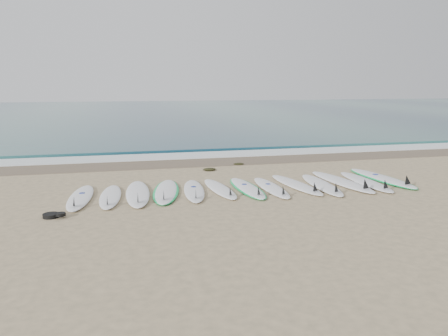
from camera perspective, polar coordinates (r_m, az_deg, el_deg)
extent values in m
plane|color=tan|center=(11.24, 2.81, -2.76)|extent=(120.00, 120.00, 0.00)
cube|color=#225159|center=(43.16, -9.62, 7.24)|extent=(120.00, 55.00, 0.03)
cube|color=brown|center=(15.13, -1.60, 0.82)|extent=(120.00, 1.80, 0.01)
cube|color=silver|center=(16.48, -2.62, 1.70)|extent=(120.00, 1.40, 0.04)
cube|color=#225159|center=(17.93, -3.55, 2.54)|extent=(120.00, 1.00, 0.10)
ellipsoid|color=white|center=(10.79, -18.22, -3.64)|extent=(0.68, 2.50, 0.08)
cone|color=black|center=(9.89, -19.01, -4.13)|extent=(0.23, 0.28, 0.26)
cylinder|color=navy|center=(11.01, -18.06, -3.13)|extent=(0.15, 0.15, 0.01)
ellipsoid|color=white|center=(10.69, -14.61, -3.59)|extent=(0.62, 2.35, 0.08)
cone|color=black|center=(9.84, -15.00, -4.05)|extent=(0.21, 0.26, 0.25)
ellipsoid|color=white|center=(10.82, -11.20, -3.24)|extent=(0.67, 2.74, 0.09)
cone|color=black|center=(9.82, -11.19, -3.73)|extent=(0.24, 0.30, 0.29)
ellipsoid|color=white|center=(10.93, -7.57, -3.00)|extent=(0.95, 2.63, 0.08)
ellipsoid|color=#05C758|center=(10.93, -7.57, -3.03)|extent=(1.04, 2.66, 0.06)
cone|color=black|center=(9.98, -7.88, -3.45)|extent=(0.26, 0.31, 0.27)
ellipsoid|color=white|center=(10.93, -3.95, -2.94)|extent=(0.78, 2.45, 0.08)
cone|color=black|center=(10.05, -3.70, -3.35)|extent=(0.23, 0.28, 0.26)
cylinder|color=navy|center=(11.15, -4.01, -2.45)|extent=(0.15, 0.15, 0.01)
ellipsoid|color=white|center=(11.10, -0.59, -2.70)|extent=(0.65, 2.34, 0.07)
cone|color=black|center=(10.29, 0.82, -3.03)|extent=(0.21, 0.26, 0.25)
ellipsoid|color=white|center=(11.20, 3.03, -2.59)|extent=(0.55, 2.44, 0.08)
ellipsoid|color=#05C758|center=(11.20, 3.03, -2.62)|extent=(0.63, 2.46, 0.06)
cone|color=black|center=(10.34, 4.53, -2.93)|extent=(0.21, 0.26, 0.26)
cylinder|color=navy|center=(11.40, 2.67, -2.13)|extent=(0.14, 0.14, 0.01)
ellipsoid|color=white|center=(11.28, 6.14, -2.54)|extent=(0.52, 2.41, 0.08)
cone|color=black|center=(10.45, 7.74, -2.87)|extent=(0.21, 0.26, 0.26)
cylinder|color=navy|center=(11.48, 5.77, -2.08)|extent=(0.14, 0.14, 0.01)
ellipsoid|color=white|center=(11.68, 9.33, -2.14)|extent=(0.81, 2.61, 0.08)
cone|color=black|center=(10.86, 11.77, -2.40)|extent=(0.25, 0.30, 0.27)
ellipsoid|color=white|center=(11.79, 12.58, -2.13)|extent=(0.78, 2.66, 0.08)
cone|color=black|center=(10.90, 14.42, -2.45)|extent=(0.25, 0.30, 0.28)
ellipsoid|color=white|center=(12.28, 15.02, -1.71)|extent=(0.85, 2.91, 0.09)
cone|color=black|center=(11.41, 17.97, -1.96)|extent=(0.27, 0.33, 0.31)
ellipsoid|color=white|center=(12.47, 17.93, -1.70)|extent=(0.64, 2.66, 0.09)
cone|color=black|center=(11.63, 20.31, -1.96)|extent=(0.23, 0.29, 0.28)
ellipsoid|color=white|center=(13.09, 19.86, -1.22)|extent=(0.76, 2.86, 0.09)
ellipsoid|color=#05C758|center=(13.09, 19.86, -1.25)|extent=(0.86, 2.89, 0.07)
cone|color=black|center=(12.27, 22.80, -1.42)|extent=(0.26, 0.32, 0.30)
cylinder|color=navy|center=(13.29, 19.17, -0.80)|extent=(0.17, 0.17, 0.01)
ellipsoid|color=black|center=(13.61, -1.91, -0.17)|extent=(0.41, 0.32, 0.08)
ellipsoid|color=black|center=(14.56, 1.91, 0.54)|extent=(0.35, 0.27, 0.07)
cylinder|color=black|center=(9.53, -21.67, -5.79)|extent=(0.32, 0.32, 0.08)
cylinder|color=black|center=(9.40, -20.56, -5.69)|extent=(0.20, 0.20, 0.06)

